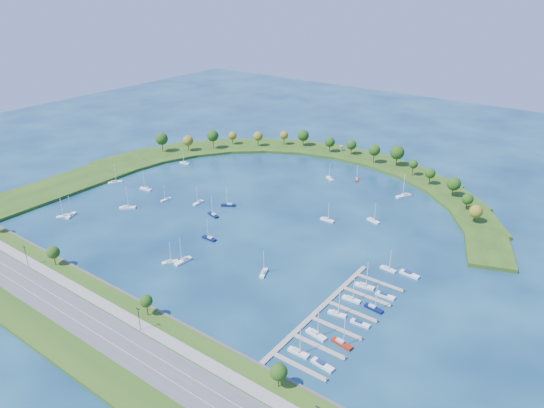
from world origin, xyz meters
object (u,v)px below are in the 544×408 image
Objects in this scene: dock_system at (335,315)px; moored_boat_11 at (404,195)px; docked_boat_0 at (298,352)px; docked_boat_7 at (374,308)px; moored_boat_4 at (209,238)px; moored_boat_13 at (71,215)px; docked_boat_9 at (385,295)px; moored_boat_2 at (264,272)px; docked_boat_2 at (316,334)px; moored_boat_6 at (228,205)px; moored_boat_7 at (170,261)px; moored_boat_14 at (357,179)px; docked_boat_5 at (360,323)px; moored_boat_1 at (127,207)px; moored_boat_17 at (198,202)px; moored_boat_9 at (65,216)px; moored_boat_3 at (185,163)px; docked_boat_6 at (351,299)px; moored_boat_10 at (183,260)px; docked_boat_10 at (388,268)px; moored_boat_18 at (146,188)px; moored_boat_0 at (213,214)px; harbor_tower at (341,148)px; docked_boat_11 at (409,274)px; docked_boat_4 at (337,313)px; moored_boat_5 at (373,220)px; docked_boat_1 at (322,365)px; moored_boat_15 at (327,219)px; moored_boat_16 at (166,199)px; docked_boat_3 at (342,343)px.

moored_boat_11 reaches higher than dock_system.
docked_boat_7 is at bearing 74.26° from docked_boat_0.
moored_boat_11 is (60.48, 112.66, 0.09)m from moored_boat_4.
moored_boat_13 is 1.43× the size of docked_boat_9.
docked_boat_2 is (42.73, -22.87, 0.04)m from moored_boat_2.
moored_boat_6 is 69.27m from moored_boat_7.
docked_boat_7 is (10.51, 28.42, -0.03)m from docked_boat_2.
moored_boat_14 reaches higher than docked_boat_5.
moored_boat_6 is 1.17× the size of moored_boat_14.
moored_boat_1 reaches higher than moored_boat_17.
docked_boat_0 is (42.74, -35.26, 0.01)m from moored_boat_2.
moored_boat_14 is 154.77m from docked_boat_5.
dock_system is at bearing 127.47° from moored_boat_9.
docked_boat_9 is at bearing 149.45° from moored_boat_3.
moored_boat_11 is 1.33× the size of moored_boat_17.
moored_boat_9 is at bearing -16.66° from moored_boat_11.
docked_boat_6 is (122.18, -33.44, 0.02)m from moored_boat_17.
moored_boat_10 is at bearing 164.31° from docked_boat_0.
moored_boat_11 reaches higher than docked_boat_0.
moored_boat_4 is 96.53m from docked_boat_7.
moored_boat_11 reaches higher than moored_boat_1.
docked_boat_6 reaches higher than docked_boat_10.
moored_boat_0 is at bearing 169.49° from moored_boat_18.
docked_boat_11 is at bearing -50.38° from harbor_tower.
moored_boat_3 is 1.02× the size of docked_boat_4.
moored_boat_11 is 122.20m from docked_boat_7.
moored_boat_7 is at bearing -143.03° from docked_boat_11.
docked_boat_7 is (181.14, 25.54, -0.02)m from moored_boat_9.
moored_boat_0 is 53.09m from moored_boat_1.
moored_boat_4 is at bearing -163.00° from moored_boat_10.
moored_boat_14 is at bearing 12.37° from moored_boat_1.
docked_boat_5 is at bearing -75.94° from docked_boat_10.
docked_boat_9 is at bearing -43.86° from moored_boat_5.
moored_boat_2 is 81.51m from moored_boat_5.
moored_boat_6 is at bearing -68.85° from moored_boat_13.
docked_boat_1 is (189.80, -119.60, -0.22)m from moored_boat_3.
moored_boat_1 is at bearing 179.33° from moored_boat_9.
moored_boat_15 is 1.08× the size of moored_boat_17.
moored_boat_0 reaches higher than harbor_tower.
docked_boat_5 is (132.65, -45.77, -0.29)m from moored_boat_17.
moored_boat_17 is at bearing 122.15° from moored_boat_16.
docked_boat_1 is 0.72× the size of docked_boat_3.
docked_boat_2 is at bearing -53.20° from moored_boat_1.
moored_boat_11 reaches higher than moored_boat_5.
moored_boat_14 reaches higher than harbor_tower.
moored_boat_13 is 169.97m from docked_boat_0.
moored_boat_4 is at bearing 151.07° from docked_boat_0.
moored_boat_15 reaches higher than moored_boat_2.
moored_boat_2 reaches higher than docked_boat_1.
moored_boat_14 is 127.06m from moored_boat_16.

